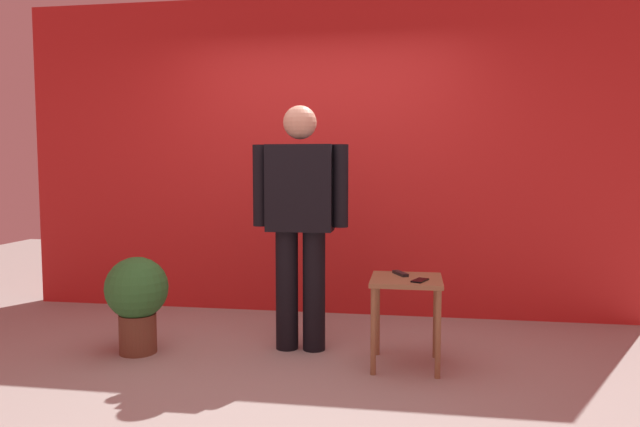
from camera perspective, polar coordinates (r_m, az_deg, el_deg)
name	(u,v)px	position (r m, az deg, el deg)	size (l,w,h in m)	color
ground_plane	(280,376)	(3.86, -3.91, -15.48)	(12.00, 12.00, 0.00)	#9E9991
back_wall_red	(322,157)	(5.27, 0.15, 5.54)	(5.51, 0.12, 2.81)	red
standing_person	(300,215)	(4.18, -1.93, -0.10)	(0.69, 0.25, 1.75)	black
side_table	(406,294)	(3.94, 8.38, -7.75)	(0.46, 0.46, 0.59)	olive
cell_phone	(420,280)	(3.82, 9.69, -6.42)	(0.07, 0.14, 0.01)	black
tv_remote	(400,273)	(4.01, 7.82, -5.80)	(0.04, 0.17, 0.02)	black
potted_plant	(137,296)	(4.37, -17.38, -7.69)	(0.44, 0.44, 0.69)	brown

